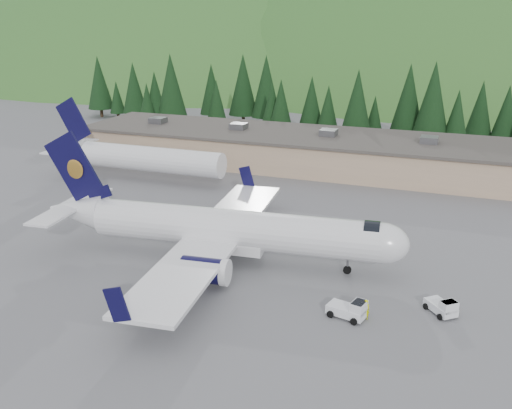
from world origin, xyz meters
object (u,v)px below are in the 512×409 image
object	(u,v)px
baggage_tug_a	(350,310)
ramp_worker	(366,309)
second_airliner	(134,157)
terminal_building	(297,149)
baggage_tug_b	(443,307)
airliner	(224,230)

from	to	relation	value
baggage_tug_a	ramp_worker	bearing A→B (deg)	25.33
baggage_tug_a	second_airliner	bearing A→B (deg)	156.33
terminal_building	ramp_worker	bearing A→B (deg)	-66.90
baggage_tug_a	ramp_worker	size ratio (longest dim) A/B	1.94
baggage_tug_b	ramp_worker	size ratio (longest dim) A/B	1.74
airliner	ramp_worker	xyz separation A→B (m)	(15.10, -6.53, -2.38)
baggage_tug_a	airliner	bearing A→B (deg)	167.76
second_airliner	ramp_worker	distance (m)	48.42
second_airliner	baggage_tug_b	distance (m)	51.62
baggage_tug_a	ramp_worker	xyz separation A→B (m)	(1.19, 0.24, 0.13)
baggage_tug_a	baggage_tug_b	bearing A→B (deg)	38.47
baggage_tug_b	second_airliner	bearing A→B (deg)	-161.03
airliner	baggage_tug_a	xyz separation A→B (m)	(13.91, -6.78, -2.51)
airliner	ramp_worker	size ratio (longest dim) A/B	21.36
airliner	baggage_tug_a	bearing A→B (deg)	-31.79
terminal_building	airliner	bearing A→B (deg)	-84.09
terminal_building	baggage_tug_b	bearing A→B (deg)	-59.29
second_airliner	baggage_tug_a	bearing A→B (deg)	-37.41
baggage_tug_a	terminal_building	distance (m)	48.34
baggage_tug_b	terminal_building	size ratio (longest dim) A/B	0.04
baggage_tug_b	baggage_tug_a	bearing A→B (deg)	-106.39
second_airliner	ramp_worker	bearing A→B (deg)	-36.32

